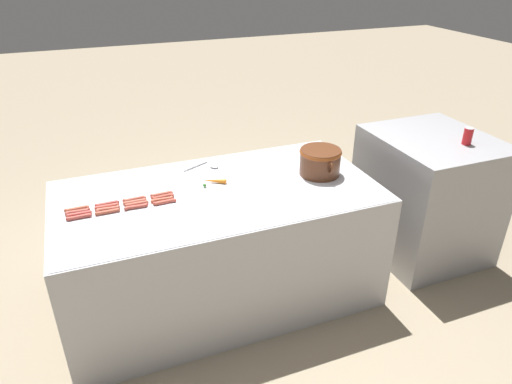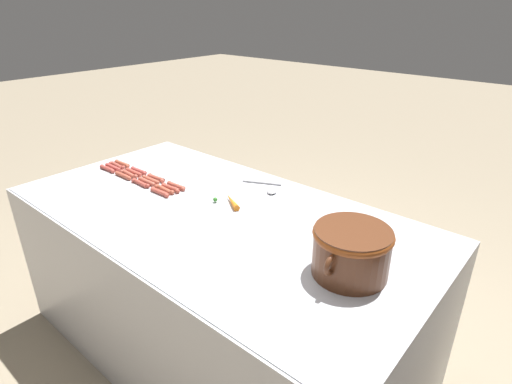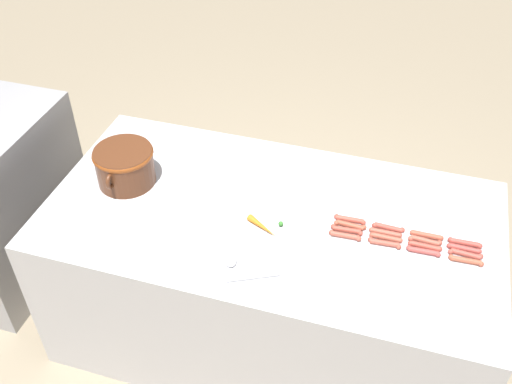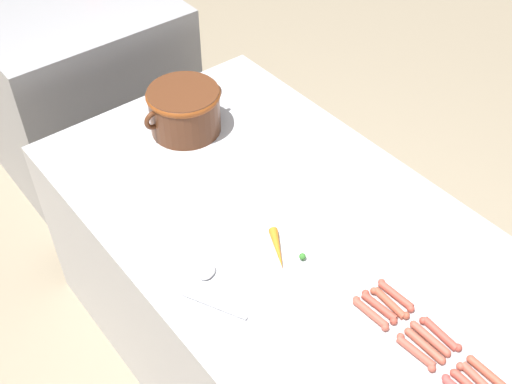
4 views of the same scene
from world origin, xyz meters
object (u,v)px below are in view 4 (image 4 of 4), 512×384
hot_dog_13 (489,375)px  bean_pot (184,108)px  hot_dog_2 (416,352)px  hot_dog_15 (396,295)px  hot_dog_11 (390,303)px  hot_dog_7 (379,307)px  hot_dog_9 (480,381)px  hot_dog_3 (371,313)px  carrot (279,249)px  serving_spoon (209,283)px  back_cabinet (87,93)px  hot_dog_10 (430,339)px  hot_dog_6 (425,346)px  hot_dog_14 (440,334)px

hot_dog_13 → bean_pot: bearing=91.0°
hot_dog_2 → hot_dog_15: bearing=58.3°
hot_dog_11 → hot_dog_13: (0.03, -0.33, 0.00)m
hot_dog_7 → hot_dog_9: size_ratio=1.00×
hot_dog_3 → carrot: size_ratio=0.88×
serving_spoon → carrot: carrot is taller
hot_dog_9 → hot_dog_13: (0.04, -0.00, 0.00)m
back_cabinet → hot_dog_15: size_ratio=6.78×
hot_dog_13 → hot_dog_9: bearing=173.7°
serving_spoon → carrot: (0.25, -0.04, 0.01)m
hot_dog_2 → hot_dog_11: (0.07, 0.16, 0.00)m
serving_spoon → carrot: 0.26m
hot_dog_10 → hot_dog_13: (0.04, -0.18, 0.00)m
hot_dog_13 → serving_spoon: 0.85m
hot_dog_3 → hot_dog_15: size_ratio=1.00×
hot_dog_3 → hot_dog_9: bearing=-78.3°
hot_dog_2 → hot_dog_10: same height
carrot → hot_dog_3: bearing=-81.7°
hot_dog_6 → hot_dog_13: size_ratio=1.00×
hot_dog_3 → hot_dog_15: (0.11, -0.00, 0.00)m
hot_dog_9 → hot_dog_13: size_ratio=1.00×
back_cabinet → carrot: 1.78m
bean_pot → carrot: (-0.13, -0.73, -0.09)m
hot_dog_7 → hot_dog_15: size_ratio=1.00×
carrot → hot_dog_6: bearing=-80.2°
hot_dog_14 → hot_dog_6: bearing=178.3°
hot_dog_3 → bean_pot: bearing=85.8°
hot_dog_3 → hot_dog_7: (0.04, -0.00, 0.00)m
hot_dog_11 → serving_spoon: 0.55m
hot_dog_10 → hot_dog_15: 0.17m
serving_spoon → hot_dog_14: bearing=-54.2°
hot_dog_7 → hot_dog_9: (0.03, -0.34, 0.00)m
hot_dog_2 → bean_pot: size_ratio=0.41×
hot_dog_10 → hot_dog_11: bearing=89.1°
hot_dog_9 → hot_dog_11: (0.00, 0.33, 0.00)m
hot_dog_14 → bean_pot: bearing=91.2°
back_cabinet → hot_dog_10: size_ratio=6.78×
hot_dog_3 → back_cabinet: bearing=87.8°
hot_dog_7 → hot_dog_14: bearing=-68.8°
hot_dog_15 → back_cabinet: bearing=90.8°
hot_dog_9 → hot_dog_10: size_ratio=1.00×
hot_dog_9 → hot_dog_15: same height
carrot → hot_dog_7: bearing=-76.0°
back_cabinet → hot_dog_14: (0.03, -2.26, 0.38)m
hot_dog_2 → hot_dog_3: (-0.00, 0.17, 0.00)m
hot_dog_2 → hot_dog_10: 0.07m
hot_dog_3 → hot_dog_6: size_ratio=1.00×
bean_pot → carrot: 0.75m
back_cabinet → hot_dog_14: bearing=-89.3°
hot_dog_10 → hot_dog_11: same height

